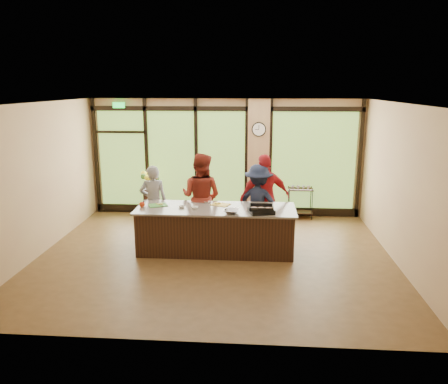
% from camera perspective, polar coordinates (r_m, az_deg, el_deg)
% --- Properties ---
extents(floor, '(7.00, 7.00, 0.00)m').
position_cam_1_polar(floor, '(8.80, -1.25, -8.39)').
color(floor, '#4E361B').
rests_on(floor, ground).
extents(ceiling, '(7.00, 7.00, 0.00)m').
position_cam_1_polar(ceiling, '(8.16, -1.36, 11.53)').
color(ceiling, white).
rests_on(ceiling, back_wall).
extents(back_wall, '(7.00, 0.00, 7.00)m').
position_cam_1_polar(back_wall, '(11.29, 0.17, 4.49)').
color(back_wall, tan).
rests_on(back_wall, floor).
extents(left_wall, '(0.00, 6.00, 6.00)m').
position_cam_1_polar(left_wall, '(9.36, -23.16, 1.44)').
color(left_wall, tan).
rests_on(left_wall, floor).
extents(right_wall, '(0.00, 6.00, 6.00)m').
position_cam_1_polar(right_wall, '(8.74, 22.18, 0.73)').
color(right_wall, tan).
rests_on(right_wall, floor).
extents(window_wall, '(6.90, 0.12, 3.00)m').
position_cam_1_polar(window_wall, '(11.25, 0.99, 3.91)').
color(window_wall, tan).
rests_on(window_wall, floor).
extents(island_base, '(3.10, 1.00, 0.88)m').
position_cam_1_polar(island_base, '(8.93, -1.08, -5.05)').
color(island_base, black).
rests_on(island_base, floor).
extents(countertop, '(3.20, 1.10, 0.04)m').
position_cam_1_polar(countertop, '(8.79, -1.09, -2.21)').
color(countertop, slate).
rests_on(countertop, island_base).
extents(wall_clock, '(0.36, 0.04, 0.36)m').
position_cam_1_polar(wall_clock, '(11.03, 4.58, 8.16)').
color(wall_clock, black).
rests_on(wall_clock, window_wall).
extents(cook_left, '(0.66, 0.51, 1.64)m').
position_cam_1_polar(cook_left, '(9.75, -9.20, -1.27)').
color(cook_left, gray).
rests_on(cook_left, floor).
extents(cook_midleft, '(1.12, 0.99, 1.92)m').
position_cam_1_polar(cook_midleft, '(9.50, -3.01, -0.64)').
color(cook_midleft, maroon).
rests_on(cook_midleft, floor).
extents(cook_midright, '(1.19, 0.75, 1.89)m').
position_cam_1_polar(cook_midright, '(9.54, 5.36, -0.70)').
color(cook_midright, '#B01B22').
rests_on(cook_midright, floor).
extents(cook_right, '(1.21, 0.88, 1.68)m').
position_cam_1_polar(cook_right, '(9.50, 4.52, -1.41)').
color(cook_right, '#171E34').
rests_on(cook_right, floor).
extents(roasting_pan, '(0.54, 0.47, 0.08)m').
position_cam_1_polar(roasting_pan, '(8.44, 4.90, -2.51)').
color(roasting_pan, black).
rests_on(roasting_pan, countertop).
extents(mixing_bowl, '(0.36, 0.36, 0.07)m').
position_cam_1_polar(mixing_bowl, '(8.41, 0.99, -2.53)').
color(mixing_bowl, silver).
rests_on(mixing_bowl, countertop).
extents(cutting_board_left, '(0.45, 0.40, 0.01)m').
position_cam_1_polar(cutting_board_left, '(9.06, -8.62, -1.71)').
color(cutting_board_left, '#3C812F').
rests_on(cutting_board_left, countertop).
extents(cutting_board_center, '(0.43, 0.38, 0.01)m').
position_cam_1_polar(cutting_board_center, '(9.01, -0.47, -1.63)').
color(cutting_board_center, gold).
rests_on(cutting_board_center, countertop).
extents(cutting_board_right, '(0.38, 0.29, 0.01)m').
position_cam_1_polar(cutting_board_right, '(8.81, 5.14, -2.04)').
color(cutting_board_right, gold).
rests_on(cutting_board_right, countertop).
extents(prep_bowl_near, '(0.17, 0.17, 0.05)m').
position_cam_1_polar(prep_bowl_near, '(8.73, -3.88, -2.05)').
color(prep_bowl_near, white).
rests_on(prep_bowl_near, countertop).
extents(prep_bowl_mid, '(0.15, 0.15, 0.04)m').
position_cam_1_polar(prep_bowl_mid, '(8.83, -5.56, -1.92)').
color(prep_bowl_mid, white).
rests_on(prep_bowl_mid, countertop).
extents(prep_bowl_far, '(0.17, 0.17, 0.03)m').
position_cam_1_polar(prep_bowl_far, '(9.17, -2.19, -1.31)').
color(prep_bowl_far, white).
rests_on(prep_bowl_far, countertop).
extents(red_ramekin, '(0.12, 0.12, 0.09)m').
position_cam_1_polar(red_ramekin, '(8.99, -10.65, -1.64)').
color(red_ramekin, red).
rests_on(red_ramekin, countertop).
extents(flower_stand, '(0.50, 0.50, 0.81)m').
position_cam_1_polar(flower_stand, '(11.19, -9.44, -1.52)').
color(flower_stand, black).
rests_on(flower_stand, floor).
extents(flower_vase, '(0.29, 0.29, 0.25)m').
position_cam_1_polar(flower_vase, '(11.06, -9.54, 1.14)').
color(flower_vase, '#987D53').
rests_on(flower_vase, flower_stand).
extents(bar_cart, '(0.63, 0.36, 0.86)m').
position_cam_1_polar(bar_cart, '(11.28, 9.92, -0.85)').
color(bar_cart, black).
rests_on(bar_cart, floor).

